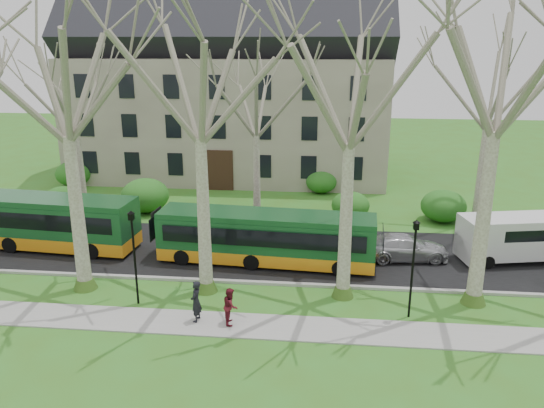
{
  "coord_description": "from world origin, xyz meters",
  "views": [
    {
      "loc": [
        2.19,
        -21.83,
        11.42
      ],
      "look_at": [
        -0.32,
        3.0,
        3.65
      ],
      "focal_mm": 35.0,
      "sensor_mm": 36.0,
      "label": 1
    }
  ],
  "objects": [
    {
      "name": "building",
      "position": [
        -6.0,
        24.0,
        8.07
      ],
      "size": [
        26.5,
        12.2,
        16.0
      ],
      "color": "gray",
      "rests_on": "ground"
    },
    {
      "name": "pedestrian_b",
      "position": [
        -1.5,
        -2.39,
        0.85
      ],
      "size": [
        0.71,
        0.85,
        1.59
      ],
      "primitive_type": "imported",
      "rotation": [
        0.0,
        0.0,
        1.72
      ],
      "color": "maroon",
      "rests_on": "sidewalk"
    },
    {
      "name": "van_a",
      "position": [
        12.32,
        5.65,
        1.29
      ],
      "size": [
        5.92,
        3.12,
        2.45
      ],
      "primitive_type": null,
      "rotation": [
        0.0,
        0.0,
        0.2
      ],
      "color": "silver",
      "rests_on": "road"
    },
    {
      "name": "tree_row_far",
      "position": [
        -1.33,
        11.0,
        6.0
      ],
      "size": [
        33.0,
        7.0,
        12.0
      ],
      "color": "gray",
      "rests_on": "ground"
    },
    {
      "name": "ground",
      "position": [
        0.0,
        0.0,
        0.0
      ],
      "size": [
        120.0,
        120.0,
        0.0
      ],
      "primitive_type": "plane",
      "color": "#3B6C1F",
      "rests_on": "ground"
    },
    {
      "name": "lamp_row",
      "position": [
        -0.0,
        -1.0,
        2.57
      ],
      "size": [
        36.22,
        0.22,
        4.3
      ],
      "color": "black",
      "rests_on": "ground"
    },
    {
      "name": "road",
      "position": [
        0.0,
        5.5,
        0.03
      ],
      "size": [
        80.0,
        8.0,
        0.06
      ],
      "primitive_type": "cube",
      "color": "black",
      "rests_on": "ground"
    },
    {
      "name": "tree_row_verge",
      "position": [
        0.0,
        0.3,
        7.0
      ],
      "size": [
        49.0,
        7.0,
        14.0
      ],
      "color": "gray",
      "rests_on": "ground"
    },
    {
      "name": "bus_follow",
      "position": [
        -0.74,
        4.05,
        1.48
      ],
      "size": [
        11.46,
        3.15,
        2.83
      ],
      "primitive_type": null,
      "rotation": [
        0.0,
        0.0,
        -0.07
      ],
      "color": "#154A22",
      "rests_on": "road"
    },
    {
      "name": "hedges",
      "position": [
        -4.67,
        14.0,
        1.0
      ],
      "size": [
        30.6,
        8.6,
        2.0
      ],
      "color": "#255518",
      "rests_on": "ground"
    },
    {
      "name": "sedan",
      "position": [
        6.63,
        5.23,
        0.73
      ],
      "size": [
        4.82,
        2.4,
        1.35
      ],
      "primitive_type": "imported",
      "rotation": [
        0.0,
        0.0,
        1.68
      ],
      "color": "#B2B3B7",
      "rests_on": "road"
    },
    {
      "name": "pedestrian_a",
      "position": [
        -2.98,
        -2.34,
        0.96
      ],
      "size": [
        0.5,
        0.7,
        1.8
      ],
      "primitive_type": "imported",
      "rotation": [
        0.0,
        0.0,
        -1.69
      ],
      "color": "black",
      "rests_on": "sidewalk"
    },
    {
      "name": "bus_lead",
      "position": [
        -14.33,
        5.07,
        1.59
      ],
      "size": [
        12.4,
        3.53,
        3.06
      ],
      "primitive_type": null,
      "rotation": [
        0.0,
        0.0,
        -0.08
      ],
      "color": "#154A22",
      "rests_on": "road"
    },
    {
      "name": "sidewalk",
      "position": [
        0.0,
        -2.5,
        0.03
      ],
      "size": [
        70.0,
        2.0,
        0.06
      ],
      "primitive_type": "cube",
      "color": "gray",
      "rests_on": "ground"
    },
    {
      "name": "curb",
      "position": [
        0.0,
        1.5,
        0.07
      ],
      "size": [
        80.0,
        0.25,
        0.14
      ],
      "primitive_type": "cube",
      "color": "#A5A39E",
      "rests_on": "ground"
    }
  ]
}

